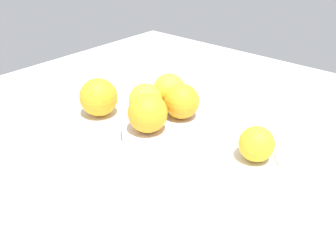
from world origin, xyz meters
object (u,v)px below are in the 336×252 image
(orange_in_bowl_0, at_px, (182,101))
(orange_in_bowl_2, at_px, (146,112))
(orange_in_bowl_1, at_px, (146,100))
(side_plate, at_px, (316,159))
(orange_loose_1, at_px, (99,97))
(orange_in_bowl_3, at_px, (169,90))
(orange_loose_0, at_px, (257,144))
(fruit_bowl, at_px, (168,128))

(orange_in_bowl_0, bearing_deg, orange_in_bowl_2, -12.12)
(orange_in_bowl_1, bearing_deg, side_plate, 111.73)
(orange_in_bowl_0, xyz_separation_m, orange_loose_1, (0.05, -0.18, -0.03))
(orange_loose_1, distance_m, side_plate, 0.44)
(orange_in_bowl_1, height_order, orange_in_bowl_3, orange_in_bowl_3)
(orange_in_bowl_1, bearing_deg, orange_in_bowl_0, 124.87)
(orange_in_bowl_1, distance_m, orange_loose_0, 0.22)
(orange_in_bowl_0, bearing_deg, orange_loose_0, 95.48)
(orange_in_bowl_2, distance_m, orange_loose_1, 0.17)
(orange_in_bowl_1, xyz_separation_m, orange_loose_0, (-0.05, 0.21, -0.04))
(orange_in_bowl_2, xyz_separation_m, side_plate, (-0.16, 0.25, -0.07))
(orange_in_bowl_1, distance_m, orange_in_bowl_2, 0.06)
(orange_loose_0, height_order, side_plate, orange_loose_0)
(orange_in_bowl_0, bearing_deg, fruit_bowl, -28.59)
(orange_loose_0, relative_size, orange_loose_1, 0.77)
(orange_in_bowl_1, distance_m, side_plate, 0.32)
(orange_in_bowl_2, bearing_deg, fruit_bowl, 176.09)
(fruit_bowl, height_order, orange_loose_1, orange_loose_1)
(fruit_bowl, xyz_separation_m, orange_in_bowl_3, (-0.05, -0.04, 0.05))
(orange_loose_0, height_order, orange_loose_1, orange_loose_1)
(orange_in_bowl_0, bearing_deg, side_plate, 108.14)
(orange_in_bowl_1, bearing_deg, orange_loose_1, -84.23)
(orange_in_bowl_3, bearing_deg, orange_loose_0, 86.95)
(orange_loose_0, relative_size, side_plate, 0.45)
(orange_loose_0, xyz_separation_m, side_plate, (-0.06, 0.08, -0.03))
(orange_in_bowl_1, relative_size, orange_in_bowl_3, 0.98)
(orange_in_bowl_2, relative_size, orange_loose_1, 0.88)
(fruit_bowl, height_order, orange_in_bowl_3, orange_in_bowl_3)
(orange_in_bowl_0, distance_m, orange_loose_0, 0.16)
(orange_in_bowl_0, relative_size, orange_in_bowl_3, 1.01)
(orange_in_bowl_1, distance_m, orange_in_bowl_3, 0.07)
(orange_in_bowl_0, distance_m, orange_in_bowl_1, 0.07)
(orange_in_bowl_2, xyz_separation_m, orange_loose_0, (-0.09, 0.17, -0.04))
(fruit_bowl, relative_size, orange_in_bowl_2, 2.51)
(orange_in_bowl_1, height_order, side_plate, orange_in_bowl_1)
(fruit_bowl, height_order, orange_in_bowl_0, orange_in_bowl_0)
(orange_loose_1, height_order, side_plate, orange_loose_1)
(orange_in_bowl_0, height_order, orange_in_bowl_2, orange_in_bowl_2)
(orange_in_bowl_0, height_order, orange_loose_1, orange_in_bowl_0)
(side_plate, bearing_deg, orange_in_bowl_2, -58.33)
(orange_loose_0, bearing_deg, orange_in_bowl_1, -75.56)
(orange_in_bowl_0, relative_size, orange_in_bowl_1, 1.03)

